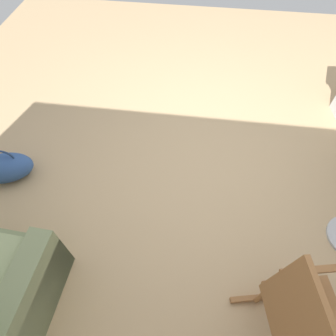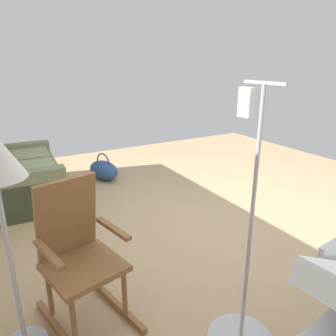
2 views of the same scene
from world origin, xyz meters
TOP-DOWN VIEW (x-y plane):
  - ground_plane at (0.00, 0.00)m, footprint 7.27×7.27m
  - rocking_chair at (-0.67, 1.61)m, footprint 0.84×0.62m
  - duffel_bag at (2.00, 0.52)m, footprint 0.64×0.49m

SIDE VIEW (x-z plane):
  - ground_plane at x=0.00m, z-range 0.00..0.00m
  - duffel_bag at x=2.00m, z-range -0.06..0.37m
  - rocking_chair at x=-0.67m, z-range -0.02..1.03m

